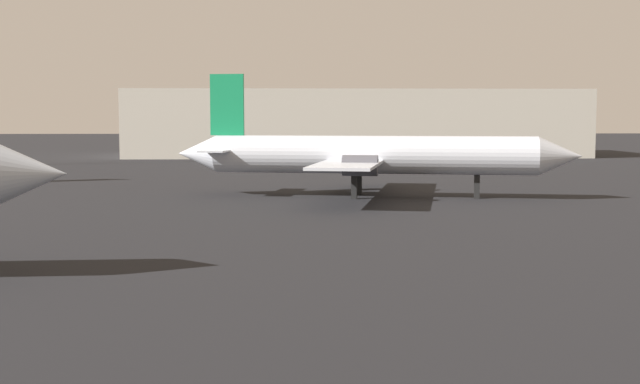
{
  "coord_description": "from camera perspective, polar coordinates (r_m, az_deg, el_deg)",
  "views": [
    {
      "loc": [
        -0.38,
        -8.38,
        6.17
      ],
      "look_at": [
        1.52,
        35.15,
        2.19
      ],
      "focal_mm": 46.13,
      "sensor_mm": 36.0,
      "label": 1
    }
  ],
  "objects": [
    {
      "name": "airplane_distant",
      "position": [
        63.54,
        3.42,
        2.58
      ],
      "size": [
        31.19,
        23.29,
        9.55
      ],
      "rotation": [
        0.0,
        0.0,
        -0.2
      ],
      "color": "silver",
      "rests_on": "ground_plane"
    },
    {
      "name": "terminal_building",
      "position": [
        134.14,
        2.33,
        4.79
      ],
      "size": [
        70.62,
        25.19,
        10.37
      ],
      "primitive_type": "cube",
      "color": "beige",
      "rests_on": "ground_plane"
    }
  ]
}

